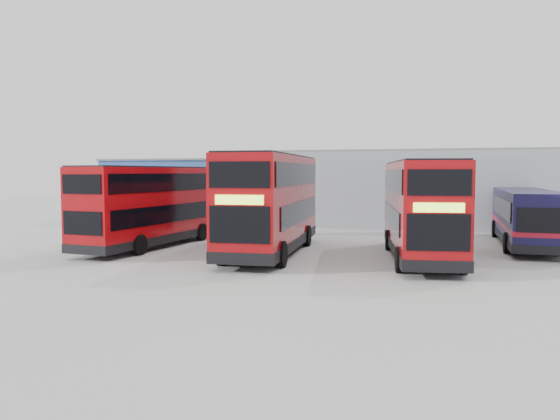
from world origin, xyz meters
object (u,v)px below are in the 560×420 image
object	(u,v)px
double_decker_left	(149,207)
panel_van	(128,211)
double_decker_right	(420,211)
office_block	(188,190)
single_decker_blue	(526,218)
maintenance_shed	(458,191)
double_decker_centre	(272,204)

from	to	relation	value
double_decker_left	panel_van	size ratio (longest dim) A/B	2.03
double_decker_left	double_decker_right	world-z (taller)	double_decker_right
double_decker_right	panel_van	distance (m)	23.26
panel_van	office_block	bearing A→B (deg)	85.76
office_block	double_decker_right	distance (m)	25.55
double_decker_left	panel_van	world-z (taller)	double_decker_left
double_decker_right	single_decker_blue	bearing A→B (deg)	39.74
maintenance_shed	double_decker_right	size ratio (longest dim) A/B	2.76
double_decker_centre	maintenance_shed	bearing A→B (deg)	58.52
panel_van	double_decker_centre	bearing A→B (deg)	-25.50
single_decker_blue	panel_van	bearing A→B (deg)	-5.98
single_decker_blue	panel_van	xyz separation A→B (m)	(-26.72, 3.22, -0.32)
double_decker_right	office_block	bearing A→B (deg)	131.71
maintenance_shed	panel_van	xyz separation A→B (m)	(-23.58, -8.94, -1.40)
office_block	panel_van	world-z (taller)	office_block
maintenance_shed	double_decker_left	distance (m)	24.60
double_decker_centre	double_decker_right	xyz separation A→B (m)	(7.20, 0.16, -0.17)
double_decker_left	double_decker_centre	size ratio (longest dim) A/B	0.89
double_decker_left	single_decker_blue	bearing A→B (deg)	-157.59
office_block	double_decker_left	bearing A→B (deg)	-71.27
double_decker_centre	single_decker_blue	bearing A→B (deg)	22.28
double_decker_centre	double_decker_right	size ratio (longest dim) A/B	1.07
maintenance_shed	double_decker_centre	xyz separation A→B (m)	(-9.52, -18.46, -0.15)
double_decker_left	double_decker_right	xyz separation A→B (m)	(14.18, -0.06, 0.10)
maintenance_shed	panel_van	distance (m)	25.26
double_decker_left	single_decker_blue	xyz separation A→B (m)	(19.63, 6.08, -0.65)
maintenance_shed	double_decker_centre	world-z (taller)	maintenance_shed
double_decker_right	panel_van	size ratio (longest dim) A/B	2.14
office_block	double_decker_right	world-z (taller)	office_block
maintenance_shed	double_decker_left	size ratio (longest dim) A/B	2.90
office_block	single_decker_blue	size ratio (longest dim) A/B	1.08
single_decker_blue	panel_van	distance (m)	26.91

